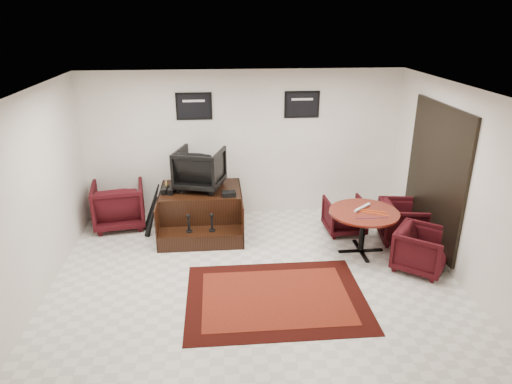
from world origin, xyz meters
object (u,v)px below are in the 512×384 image
shine_chair (200,167)px  table_chair_window (404,220)px  table_chair_corner (422,248)px  table_chair_back (345,214)px  meeting_table (364,216)px  armchair_side (119,203)px  shine_podium (201,212)px

shine_chair → table_chair_window: (3.51, -0.92, -0.77)m
table_chair_corner → table_chair_back: bearing=68.3°
table_chair_corner → meeting_table: bearing=87.6°
armchair_side → table_chair_window: 5.15m
armchair_side → table_chair_window: bearing=159.2°
shine_chair → meeting_table: bearing=171.6°
meeting_table → table_chair_window: table_chair_window is taller
table_chair_back → meeting_table: bearing=93.7°
table_chair_back → table_chair_window: 1.02m
table_chair_window → table_chair_corner: table_chair_window is taller
shine_chair → armchair_side: shine_chair is taller
armchair_side → table_chair_back: size_ratio=1.32×
armchair_side → table_chair_back: 4.17m
shine_chair → meeting_table: size_ratio=0.73×
shine_chair → meeting_table: (2.67, -1.26, -0.52)m
meeting_table → table_chair_back: bearing=96.1°
shine_podium → table_chair_back: (2.59, -0.33, 0.00)m
armchair_side → table_chair_window: armchair_side is taller
armchair_side → table_chair_corner: (4.94, -2.03, -0.09)m
shine_podium → table_chair_back: 2.61m
shine_chair → table_chair_window: shine_chair is taller
armchair_side → table_chair_corner: 5.34m
armchair_side → meeting_table: size_ratio=0.82×
shine_podium → table_chair_window: size_ratio=1.92×
armchair_side → table_chair_corner: bearing=148.8°
table_chair_window → table_chair_corner: size_ratio=1.05×
shine_chair → armchair_side: size_ratio=0.88×
table_chair_window → shine_chair: bearing=83.8°
table_chair_back → table_chair_corner: 1.63m
shine_chair → table_chair_window: bearing=-177.8°
meeting_table → table_chair_back: 0.83m
armchair_side → shine_podium: bearing=160.4°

